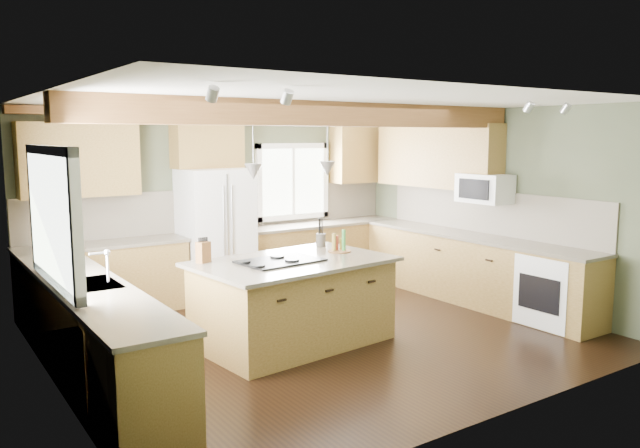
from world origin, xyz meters
TOP-DOWN VIEW (x-y plane):
  - floor at (0.00, 0.00)m, footprint 5.60×5.60m
  - ceiling at (0.00, 0.00)m, footprint 5.60×5.60m
  - wall_back at (0.00, 2.50)m, footprint 5.60×0.00m
  - wall_left at (-2.80, 0.00)m, footprint 0.00×5.00m
  - wall_right at (2.80, 0.00)m, footprint 0.00×5.00m
  - ceiling_beam at (0.00, -0.04)m, footprint 5.55×0.26m
  - soffit_trim at (0.00, 2.40)m, footprint 5.55×0.20m
  - backsplash_back at (0.00, 2.48)m, footprint 5.58×0.03m
  - backsplash_right at (2.78, 0.05)m, footprint 0.03×3.70m
  - base_cab_back_left at (-1.79, 2.20)m, footprint 2.02×0.60m
  - counter_back_left at (-1.79, 2.20)m, footprint 2.06×0.64m
  - base_cab_back_right at (1.49, 2.20)m, footprint 2.62×0.60m
  - counter_back_right at (1.49, 2.20)m, footprint 2.66×0.64m
  - base_cab_left at (-2.50, 0.05)m, footprint 0.60×3.70m
  - counter_left at (-2.50, 0.05)m, footprint 0.64×3.74m
  - base_cab_right at (2.50, 0.05)m, footprint 0.60×3.70m
  - counter_right at (2.50, 0.05)m, footprint 0.64×3.74m
  - upper_cab_back_left at (-1.99, 2.33)m, footprint 1.40×0.35m
  - upper_cab_over_fridge at (-0.30, 2.33)m, footprint 0.96×0.35m
  - upper_cab_right at (2.62, 0.90)m, footprint 0.35×2.20m
  - upper_cab_back_corner at (2.30, 2.33)m, footprint 0.90×0.35m
  - window_left at (-2.78, 0.05)m, footprint 0.04×1.60m
  - window_back at (1.15, 2.48)m, footprint 1.10×0.04m
  - sink at (-2.50, 0.05)m, footprint 0.50×0.65m
  - faucet at (-2.32, 0.05)m, footprint 0.02×0.02m
  - dishwasher at (-2.49, -1.25)m, footprint 0.60×0.60m
  - oven at (2.49, -1.25)m, footprint 0.60×0.72m
  - microwave at (2.58, -0.05)m, footprint 0.40×0.70m
  - pendant_left at (-0.88, -0.09)m, footprint 0.18×0.18m
  - pendant_right at (0.08, 0.01)m, footprint 0.18×0.18m
  - refrigerator at (-0.30, 2.12)m, footprint 0.90×0.74m
  - island at (-0.40, -0.04)m, footprint 2.06×1.38m
  - island_top at (-0.40, -0.04)m, footprint 2.20×1.52m
  - cooktop at (-0.56, -0.06)m, footprint 0.90×0.65m
  - knife_block at (-1.25, 0.36)m, footprint 0.16×0.14m
  - utensil_crock at (0.31, 0.47)m, footprint 0.13×0.13m
  - bottle_tray at (0.29, 0.05)m, footprint 0.29×0.29m

SIDE VIEW (x-z plane):
  - floor at x=0.00m, z-range 0.00..0.00m
  - dishwasher at x=-2.49m, z-range 0.01..0.85m
  - oven at x=2.49m, z-range 0.01..0.85m
  - base_cab_back_left at x=-1.79m, z-range 0.00..0.88m
  - base_cab_back_right at x=1.49m, z-range 0.00..0.88m
  - base_cab_left at x=-2.50m, z-range 0.00..0.88m
  - base_cab_right at x=2.50m, z-range 0.00..0.88m
  - island at x=-0.40m, z-range 0.00..0.88m
  - counter_back_left at x=-1.79m, z-range 0.88..0.92m
  - counter_back_right at x=1.49m, z-range 0.88..0.92m
  - counter_left at x=-2.50m, z-range 0.88..0.92m
  - counter_right at x=2.50m, z-range 0.88..0.92m
  - refrigerator at x=-0.30m, z-range 0.00..1.80m
  - island_top at x=-0.40m, z-range 0.88..0.92m
  - sink at x=-2.50m, z-range 0.89..0.92m
  - cooktop at x=-0.56m, z-range 0.92..0.94m
  - utensil_crock at x=0.31m, z-range 0.92..1.08m
  - knife_block at x=-1.25m, z-range 0.92..1.14m
  - bottle_tray at x=0.29m, z-range 0.92..1.16m
  - faucet at x=-2.32m, z-range 0.91..1.19m
  - backsplash_back at x=0.00m, z-range 0.92..1.50m
  - backsplash_right at x=2.78m, z-range 0.92..1.50m
  - wall_back at x=0.00m, z-range -1.50..4.10m
  - wall_left at x=-2.80m, z-range -1.20..3.80m
  - wall_right at x=2.80m, z-range -1.20..3.80m
  - window_back at x=1.15m, z-range 1.05..2.05m
  - window_left at x=-2.78m, z-range 1.02..2.08m
  - microwave at x=2.58m, z-range 1.36..1.74m
  - pendant_left at x=-0.88m, z-range 1.80..1.96m
  - pendant_right at x=0.08m, z-range 1.80..1.96m
  - upper_cab_back_left at x=-1.99m, z-range 1.50..2.40m
  - upper_cab_right at x=2.62m, z-range 1.50..2.40m
  - upper_cab_back_corner at x=2.30m, z-range 1.50..2.40m
  - upper_cab_over_fridge at x=-0.30m, z-range 1.80..2.50m
  - ceiling_beam at x=0.00m, z-range 2.34..2.60m
  - soffit_trim at x=0.00m, z-range 2.49..2.59m
  - ceiling at x=0.00m, z-range 2.60..2.60m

